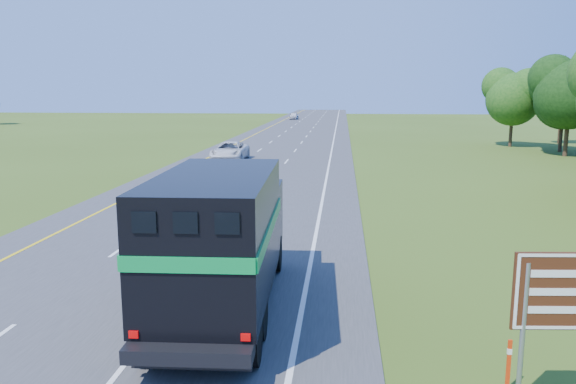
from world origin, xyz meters
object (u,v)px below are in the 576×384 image
Objects in this scene: horse_truck at (222,237)px; exit_sign at (571,299)px; white_suv at (230,151)px; far_car at (294,116)px.

exit_sign is (7.38, -4.20, 0.14)m from horse_truck.
white_suv is 1.65× the size of exit_sign.
horse_truck is 2.55× the size of exit_sign.
exit_sign is at bearing -69.50° from white_suv.
horse_truck is at bearing 145.45° from exit_sign.
white_suv is 1.41× the size of far_car.
white_suv is at bearing 105.36° from exit_sign.
horse_truck is 8.50m from exit_sign.
exit_sign is (13.87, -37.57, 1.43)m from white_suv.
horse_truck is 2.19× the size of far_car.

